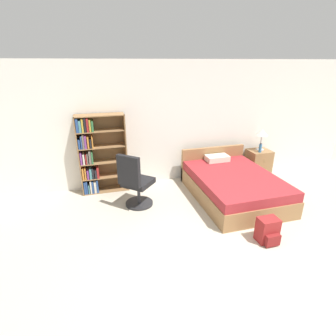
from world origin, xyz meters
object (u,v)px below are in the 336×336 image
Objects in this scene: office_chair at (135,183)px; water_bottle at (260,148)px; bookshelf at (96,155)px; table_lamp at (262,133)px; bed at (232,184)px; backpack_red at (268,231)px; nightstand at (258,163)px.

office_chair is 5.01× the size of water_bottle.
table_lamp is at bearing -1.87° from bookshelf.
office_chair reaches higher than water_bottle.
office_chair is at bearing -166.51° from table_lamp.
water_bottle is (-0.10, -0.14, -0.30)m from table_lamp.
bed is 5.40× the size of backpack_red.
table_lamp is (3.73, -0.12, 0.21)m from bookshelf.
office_chair is 2.36m from backpack_red.
bookshelf is 0.77× the size of bed.
water_bottle is 2.56m from backpack_red.
bookshelf is at bearing 134.28° from backpack_red.
nightstand is at bearing -2.35° from bookshelf.
nightstand is (1.14, 0.83, 0.04)m from bed.
office_chair is 3.06m from water_bottle.
table_lamp is (0.02, 0.03, 0.71)m from nightstand.
table_lamp reaches higher than nightstand.
nightstand is 0.71m from table_lamp.
table_lamp is at bearing 13.49° from office_chair.
bed is at bearing -144.00° from nightstand.
bookshelf is 2.63× the size of nightstand.
bed is 1.47m from backpack_red.
bookshelf reaches higher than office_chair.
table_lamp is at bearing 36.51° from bed.
bed is (2.57, -0.98, -0.55)m from bookshelf.
office_chair is 1.75× the size of nightstand.
bed is 1.63m from table_lamp.
water_bottle is (3.63, -0.26, -0.10)m from bookshelf.
office_chair is 3.23m from table_lamp.
backpack_red is (1.74, -1.57, -0.30)m from office_chair.
bed is 1.95m from office_chair.
water_bottle is at bearing 11.33° from office_chair.
water_bottle is (-0.08, -0.11, 0.41)m from nightstand.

